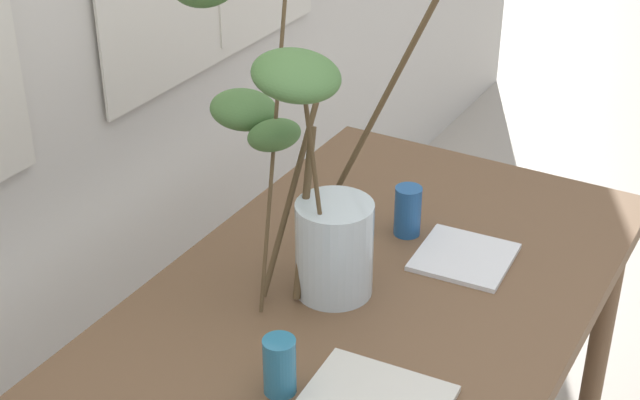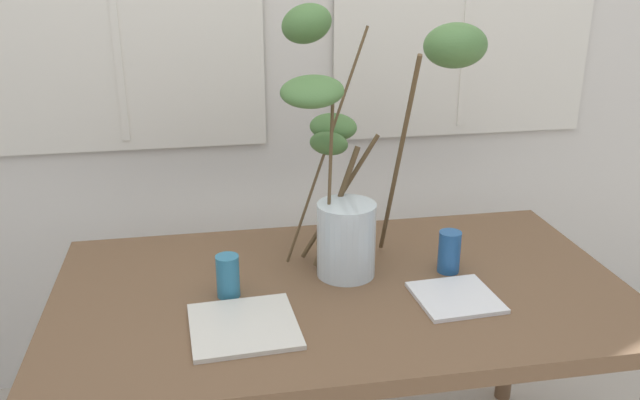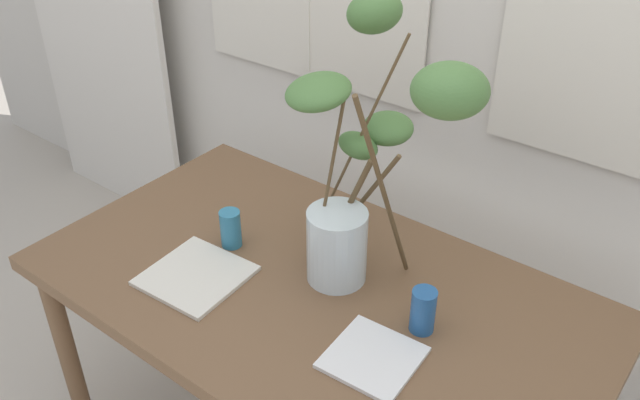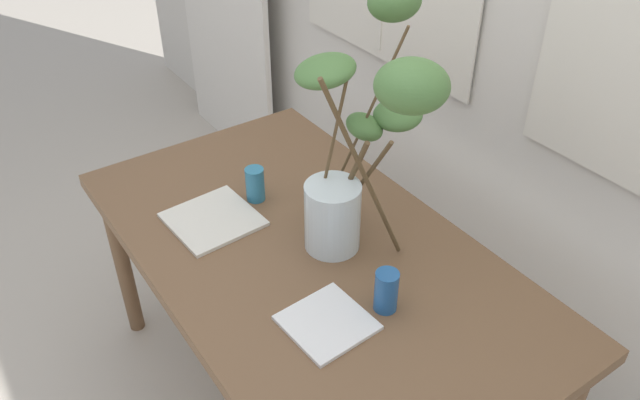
# 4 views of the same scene
# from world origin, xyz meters

# --- Properties ---
(back_wall_with_windows) EXTENTS (6.00, 0.14, 2.80)m
(back_wall_with_windows) POSITION_xyz_m (-0.00, 0.81, 1.40)
(back_wall_with_windows) COLOR beige
(back_wall_with_windows) RESTS_ON ground
(dining_table) EXTENTS (1.52, 0.86, 0.72)m
(dining_table) POSITION_xyz_m (0.00, 0.00, 0.65)
(dining_table) COLOR brown
(dining_table) RESTS_ON ground
(vase_with_branches) EXTENTS (0.55, 0.47, 0.73)m
(vase_with_branches) POSITION_xyz_m (0.06, 0.13, 1.07)
(vase_with_branches) COLOR silver
(vase_with_branches) RESTS_ON dining_table
(drinking_glass_blue_left) EXTENTS (0.06, 0.06, 0.11)m
(drinking_glass_blue_left) POSITION_xyz_m (-0.30, -0.00, 0.78)
(drinking_glass_blue_left) COLOR teal
(drinking_glass_blue_left) RESTS_ON dining_table
(drinking_glass_blue_right) EXTENTS (0.06, 0.06, 0.12)m
(drinking_glass_blue_right) POSITION_xyz_m (0.31, 0.03, 0.78)
(drinking_glass_blue_right) COLOR #235693
(drinking_glass_blue_right) RESTS_ON dining_table
(plate_square_left) EXTENTS (0.27, 0.27, 0.01)m
(plate_square_left) POSITION_xyz_m (-0.27, -0.17, 0.73)
(plate_square_left) COLOR silver
(plate_square_left) RESTS_ON dining_table
(plate_square_right) EXTENTS (0.21, 0.21, 0.01)m
(plate_square_right) POSITION_xyz_m (0.27, -0.12, 0.73)
(plate_square_right) COLOR white
(plate_square_right) RESTS_ON dining_table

